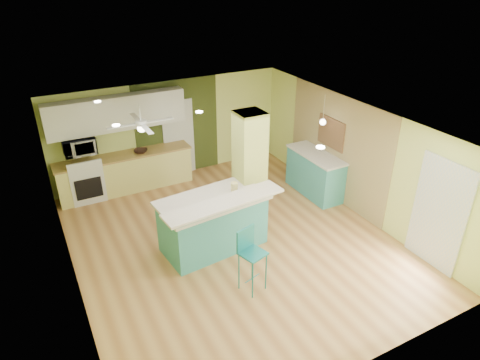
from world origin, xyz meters
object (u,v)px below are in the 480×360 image
object	(u,v)px
peninsula	(214,222)
canister	(234,187)
bar_stool	(250,250)
side_counter	(315,173)
fruit_bowl	(141,151)

from	to	relation	value
peninsula	canister	bearing A→B (deg)	4.03
bar_stool	canister	size ratio (longest dim) A/B	6.29
side_counter	canister	world-z (taller)	canister
bar_stool	peninsula	bearing A→B (deg)	75.55
peninsula	bar_stool	distance (m)	1.37
side_counter	canister	xyz separation A→B (m)	(-2.60, -0.79, 0.65)
fruit_bowl	side_counter	bearing A→B (deg)	-31.69
side_counter	fruit_bowl	world-z (taller)	side_counter
peninsula	fruit_bowl	size ratio (longest dim) A/B	7.33
bar_stool	fruit_bowl	size ratio (longest dim) A/B	3.63
bar_stool	canister	world-z (taller)	canister
bar_stool	side_counter	world-z (taller)	bar_stool
bar_stool	side_counter	size ratio (longest dim) A/B	0.73
peninsula	bar_stool	world-z (taller)	peninsula
peninsula	canister	distance (m)	0.79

